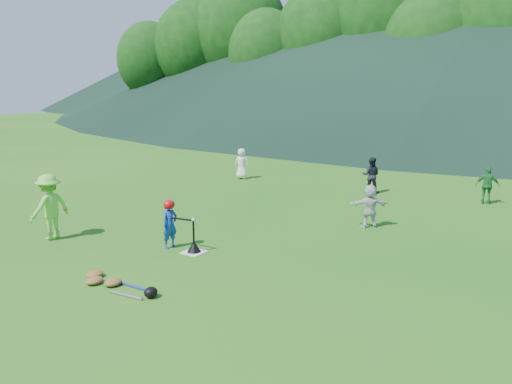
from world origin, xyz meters
TOP-DOWN VIEW (x-y plane):
  - ground at (0.00, 0.00)m, footprint 120.00×120.00m
  - home_plate at (0.00, 0.00)m, footprint 0.45×0.45m
  - baseball at (0.00, 0.00)m, footprint 0.08×0.08m
  - batter_child at (-0.66, -0.01)m, footprint 0.31×0.42m
  - adult_coach at (-3.50, -0.98)m, footprint 0.57×1.00m
  - fielder_a at (-4.17, 8.04)m, footprint 0.66×0.52m
  - fielder_b at (1.04, 8.13)m, footprint 0.69×0.60m
  - fielder_c at (4.61, 8.45)m, footprint 0.70×0.37m
  - fielder_d at (2.49, 3.97)m, footprint 1.02×0.88m
  - batting_tee at (0.00, 0.00)m, footprint 0.30×0.30m
  - batter_gear at (-0.64, -0.01)m, footprint 0.73×0.26m
  - equipment_pile at (-0.06, -2.23)m, footprint 1.80×0.56m
  - outfield_fence at (0.00, 28.00)m, footprint 70.07×0.08m
  - tree_line at (0.20, 33.83)m, footprint 70.04×11.40m
  - distant_hills at (-7.63, 81.81)m, footprint 155.00×140.00m

SIDE VIEW (x-z plane):
  - ground at x=0.00m, z-range 0.00..0.00m
  - home_plate at x=0.00m, z-range 0.00..0.02m
  - equipment_pile at x=-0.06m, z-range -0.03..0.16m
  - batting_tee at x=0.00m, z-range -0.21..0.47m
  - batter_child at x=-0.66m, z-range 0.00..1.07m
  - fielder_d at x=2.49m, z-range 0.00..1.11m
  - fielder_c at x=4.61m, z-range 0.00..1.15m
  - fielder_a at x=-4.17m, z-range 0.00..1.20m
  - fielder_b at x=1.04m, z-range 0.00..1.22m
  - outfield_fence at x=0.00m, z-range 0.03..1.36m
  - baseball at x=0.00m, z-range 0.70..0.78m
  - adult_coach at x=-3.50m, z-range 0.00..1.54m
  - batter_gear at x=-0.64m, z-range 0.75..1.18m
  - tree_line at x=0.20m, z-range 0.80..15.62m
  - distant_hills at x=-7.63m, z-range -1.02..30.98m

